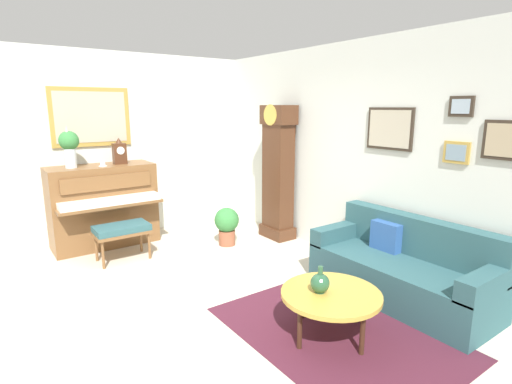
% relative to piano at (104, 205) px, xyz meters
% --- Properties ---
extents(ground_plane, '(6.40, 6.00, 0.10)m').
position_rel_piano_xyz_m(ground_plane, '(2.23, 0.14, -0.65)').
color(ground_plane, beige).
extents(wall_left, '(0.13, 4.90, 2.80)m').
position_rel_piano_xyz_m(wall_left, '(-0.37, 0.14, 0.81)').
color(wall_left, silver).
rests_on(wall_left, ground_plane).
extents(wall_back, '(5.30, 0.13, 2.80)m').
position_rel_piano_xyz_m(wall_back, '(2.25, 2.54, 0.81)').
color(wall_back, silver).
rests_on(wall_back, ground_plane).
extents(area_rug, '(2.10, 1.50, 0.01)m').
position_rel_piano_xyz_m(area_rug, '(3.61, 1.02, -0.59)').
color(area_rug, '#4C1E2D').
rests_on(area_rug, ground_plane).
extents(piano, '(0.87, 1.44, 1.18)m').
position_rel_piano_xyz_m(piano, '(0.00, 0.00, 0.00)').
color(piano, brown).
rests_on(piano, ground_plane).
extents(piano_bench, '(0.42, 0.70, 0.48)m').
position_rel_piano_xyz_m(piano_bench, '(0.75, 0.02, -0.19)').
color(piano_bench, brown).
rests_on(piano_bench, ground_plane).
extents(grandfather_clock, '(0.52, 0.34, 2.03)m').
position_rel_piano_xyz_m(grandfather_clock, '(1.19, 2.28, 0.37)').
color(grandfather_clock, '#4C2B19').
rests_on(grandfather_clock, ground_plane).
extents(couch, '(1.90, 0.80, 0.84)m').
position_rel_piano_xyz_m(couch, '(3.53, 2.11, -0.29)').
color(couch, '#2D565B').
rests_on(couch, ground_plane).
extents(coffee_table, '(0.88, 0.88, 0.41)m').
position_rel_piano_xyz_m(coffee_table, '(3.60, 0.95, -0.22)').
color(coffee_table, gold).
rests_on(coffee_table, ground_plane).
extents(mantel_clock, '(0.13, 0.18, 0.38)m').
position_rel_piano_xyz_m(mantel_clock, '(0.00, 0.28, 0.75)').
color(mantel_clock, '#4C2B19').
rests_on(mantel_clock, piano).
extents(flower_vase, '(0.26, 0.26, 0.58)m').
position_rel_piano_xyz_m(flower_vase, '(0.00, -0.38, 0.90)').
color(flower_vase, silver).
rests_on(flower_vase, piano).
extents(teacup, '(0.12, 0.12, 0.06)m').
position_rel_piano_xyz_m(teacup, '(0.10, 0.01, 0.61)').
color(teacup, white).
rests_on(teacup, piano).
extents(green_jug, '(0.17, 0.17, 0.24)m').
position_rel_piano_xyz_m(green_jug, '(3.54, 0.87, -0.10)').
color(green_jug, '#234C33').
rests_on(green_jug, coffee_table).
extents(potted_plant, '(0.36, 0.36, 0.56)m').
position_rel_piano_xyz_m(potted_plant, '(1.04, 1.44, -0.28)').
color(potted_plant, '#935138').
rests_on(potted_plant, ground_plane).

